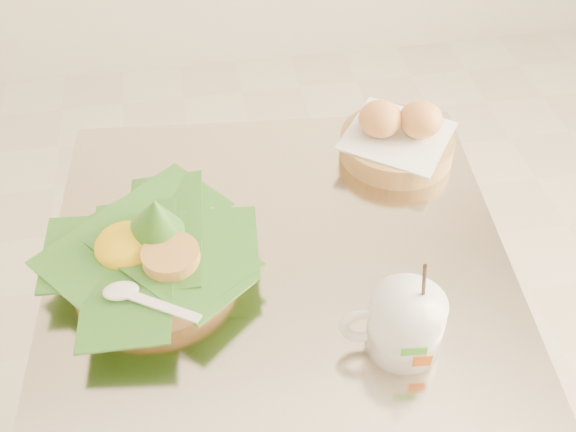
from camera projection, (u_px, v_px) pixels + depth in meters
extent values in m
cylinder|color=gray|center=(281.00, 391.00, 1.37)|extent=(0.07, 0.07, 0.69)
cube|color=beige|center=(279.00, 261.00, 1.12)|extent=(0.76, 0.76, 0.03)
cylinder|color=tan|center=(153.00, 259.00, 1.07)|extent=(0.25, 0.25, 0.04)
cone|color=#27601B|center=(155.00, 219.00, 1.03)|extent=(0.12, 0.14, 0.13)
ellipsoid|color=yellow|center=(126.00, 246.00, 1.06)|extent=(0.09, 0.09, 0.05)
cylinder|color=#CC9347|center=(171.00, 257.00, 1.03)|extent=(0.08, 0.08, 0.02)
cylinder|color=tan|center=(396.00, 145.00, 1.27)|extent=(0.20, 0.20, 0.04)
cube|color=white|center=(398.00, 136.00, 1.26)|extent=(0.24, 0.24, 0.01)
ellipsoid|color=#AF5628|center=(380.00, 119.00, 1.24)|extent=(0.08, 0.08, 0.06)
ellipsoid|color=#AF5628|center=(421.00, 120.00, 1.24)|extent=(0.08, 0.08, 0.06)
cylinder|color=white|center=(406.00, 324.00, 0.96)|extent=(0.10, 0.10, 0.09)
torus|color=white|center=(363.00, 325.00, 0.95)|extent=(0.06, 0.02, 0.06)
cylinder|color=#4A2715|center=(409.00, 304.00, 0.93)|extent=(0.09, 0.09, 0.01)
cylinder|color=black|center=(424.00, 287.00, 0.92)|extent=(0.03, 0.04, 0.13)
cube|color=green|center=(414.00, 352.00, 0.91)|extent=(0.03, 0.00, 0.01)
cube|color=orange|center=(422.00, 361.00, 0.93)|extent=(0.02, 0.00, 0.02)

